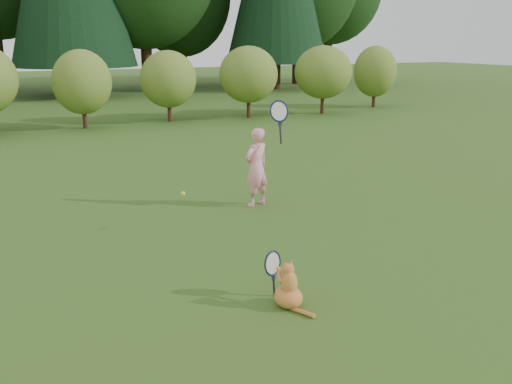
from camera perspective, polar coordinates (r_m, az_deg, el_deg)
name	(u,v)px	position (r m, az deg, el deg)	size (l,w,h in m)	color
ground	(269,258)	(7.64, 1.28, -6.66)	(100.00, 100.00, 0.00)	#264B15
shrub_row	(87,84)	(19.63, -16.58, 10.29)	(28.00, 3.00, 2.80)	#597624
child	(257,165)	(9.84, 0.12, 2.68)	(0.82, 0.58, 2.04)	pink
cat	(288,283)	(6.27, 3.21, -9.09)	(0.36, 0.66, 0.71)	#B95723
tennis_ball	(183,194)	(8.58, -7.31, -0.16)	(0.07, 0.07, 0.07)	yellow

